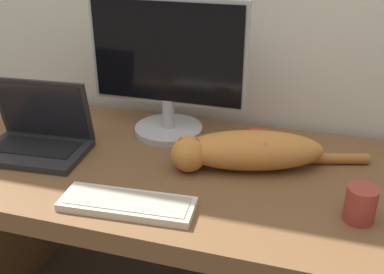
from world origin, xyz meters
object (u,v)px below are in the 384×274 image
Objects in this scene: monitor at (167,68)px; coffee_mug at (360,204)px; external_keyboard at (127,204)px; laptop at (37,138)px; cat at (246,150)px.

monitor is 5.78× the size of coffee_mug.
laptop is at bearing 148.57° from external_keyboard.
cat is (0.63, 0.08, 0.01)m from laptop.
external_keyboard is 0.63× the size of cat.
external_keyboard is 3.91× the size of coffee_mug.
external_keyboard is at bearing -84.16° from monitor.
laptop is at bearing 174.56° from coffee_mug.
external_keyboard is 0.56m from coffee_mug.
cat is (0.29, -0.16, -0.17)m from monitor.
monitor is 0.46m from laptop.
coffee_mug is (0.94, -0.09, -0.00)m from laptop.
cat is at bearing 45.13° from external_keyboard.
laptop is 0.44m from external_keyboard.
monitor is 1.57× the size of laptop.
coffee_mug is at bearing -45.01° from cat.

